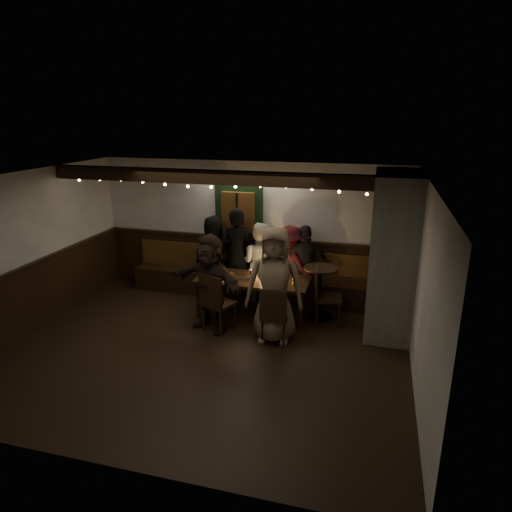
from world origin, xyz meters
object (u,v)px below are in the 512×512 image
(chair_near_left, at_px, (215,300))
(person_c, at_px, (259,262))
(chair_end, at_px, (323,292))
(person_e, at_px, (306,266))
(chair_near_right, at_px, (274,313))
(high_top, at_px, (320,286))
(person_f, at_px, (210,283))
(dining_table, at_px, (253,282))
(person_b, at_px, (237,254))
(person_d, at_px, (290,265))
(person_g, at_px, (274,285))
(person_a, at_px, (214,256))

(chair_near_left, distance_m, person_c, 1.52)
(chair_end, height_order, person_c, person_c)
(person_e, bearing_deg, chair_near_right, 67.89)
(high_top, xyz_separation_m, person_c, (-1.21, 0.46, 0.18))
(person_f, bearing_deg, dining_table, 74.87)
(chair_near_left, bearing_deg, person_b, 92.74)
(chair_end, relative_size, person_e, 0.65)
(person_f, bearing_deg, person_b, 111.19)
(person_d, height_order, person_e, person_e)
(person_b, xyz_separation_m, person_d, (1.01, 0.09, -0.15))
(person_g, bearing_deg, person_e, 75.02)
(person_c, height_order, person_f, person_f)
(chair_end, relative_size, high_top, 1.07)
(person_d, height_order, person_g, person_g)
(chair_end, distance_m, high_top, 0.23)
(dining_table, xyz_separation_m, chair_near_right, (0.59, -0.92, -0.12))
(high_top, bearing_deg, chair_end, -70.56)
(person_b, bearing_deg, person_c, 179.99)
(person_a, relative_size, person_e, 1.04)
(chair_near_right, bearing_deg, person_b, 124.43)
(person_f, bearing_deg, chair_near_right, 11.41)
(chair_near_right, relative_size, person_e, 0.61)
(dining_table, distance_m, person_d, 0.93)
(chair_end, xyz_separation_m, person_e, (-0.41, 0.71, 0.21))
(person_c, xyz_separation_m, person_g, (0.62, -1.48, 0.15))
(dining_table, height_order, chair_near_left, chair_near_left)
(chair_end, relative_size, person_g, 0.53)
(person_d, relative_size, person_e, 0.98)
(person_a, bearing_deg, person_b, 152.32)
(chair_near_left, relative_size, chair_end, 1.02)
(chair_end, bearing_deg, chair_near_right, -123.35)
(person_f, bearing_deg, chair_end, 45.14)
(person_a, distance_m, person_d, 1.51)
(high_top, bearing_deg, person_d, 140.00)
(chair_near_right, bearing_deg, chair_end, 56.65)
(person_d, distance_m, person_f, 1.80)
(chair_near_left, xyz_separation_m, person_b, (-0.07, 1.43, 0.33))
(chair_near_right, relative_size, person_f, 0.57)
(dining_table, bearing_deg, chair_near_left, -119.46)
(dining_table, height_order, person_e, person_e)
(person_a, bearing_deg, chair_near_right, 116.47)
(person_a, distance_m, person_f, 1.53)
(chair_end, distance_m, person_d, 1.03)
(chair_near_left, distance_m, person_e, 1.95)
(person_g, bearing_deg, person_f, 169.75)
(dining_table, bearing_deg, high_top, 11.95)
(chair_near_right, bearing_deg, chair_near_left, 171.23)
(person_c, bearing_deg, person_f, 80.37)
(person_a, height_order, person_g, person_g)
(high_top, height_order, person_d, person_d)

